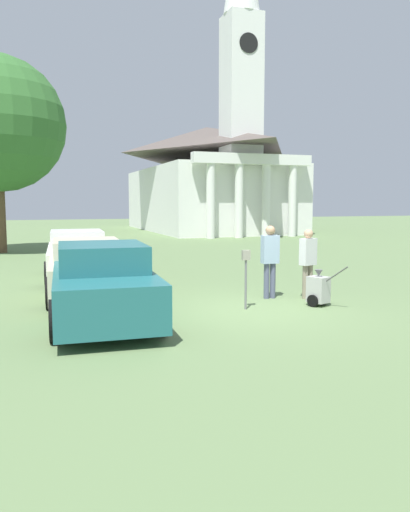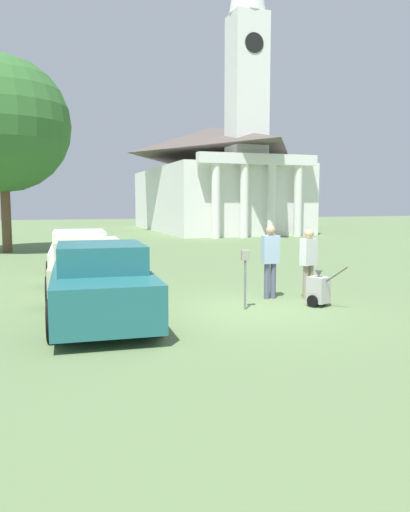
% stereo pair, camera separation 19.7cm
% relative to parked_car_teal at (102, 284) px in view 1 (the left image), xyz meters
% --- Properties ---
extents(ground_plane, '(120.00, 120.00, 0.00)m').
position_rel_parked_car_teal_xyz_m(ground_plane, '(3.13, -0.19, -0.74)').
color(ground_plane, '#607A4C').
extents(parked_car_teal, '(2.22, 4.88, 1.57)m').
position_rel_parked_car_teal_xyz_m(parked_car_teal, '(0.00, 0.00, 0.00)').
color(parked_car_teal, '#23666B').
rests_on(parked_car_teal, ground_plane).
extents(parked_car_cream, '(2.19, 5.34, 1.45)m').
position_rel_parked_car_teal_xyz_m(parked_car_cream, '(-0.00, 2.96, -0.05)').
color(parked_car_cream, beige).
rests_on(parked_car_cream, ground_plane).
extents(parked_car_white, '(2.09, 4.84, 1.52)m').
position_rel_parked_car_teal_xyz_m(parked_car_white, '(-0.00, 5.84, -0.03)').
color(parked_car_white, silver).
rests_on(parked_car_white, ground_plane).
extents(parking_meter, '(0.18, 0.09, 1.34)m').
position_rel_parked_car_teal_xyz_m(parking_meter, '(3.17, -0.05, 0.19)').
color(parking_meter, slate).
rests_on(parking_meter, ground_plane).
extents(person_worker, '(0.42, 0.24, 1.82)m').
position_rel_parked_car_teal_xyz_m(person_worker, '(4.25, 0.93, 0.31)').
color(person_worker, '#515670').
rests_on(person_worker, ground_plane).
extents(person_supervisor, '(0.47, 0.34, 1.73)m').
position_rel_parked_car_teal_xyz_m(person_supervisor, '(5.15, 0.63, 0.25)').
color(person_supervisor, gray).
rests_on(person_supervisor, ground_plane).
extents(equipment_cart, '(0.58, 0.99, 1.00)m').
position_rel_parked_car_teal_xyz_m(equipment_cart, '(4.92, -0.25, -0.35)').
color(equipment_cart, '#B2B2AD').
rests_on(equipment_cart, ground_plane).
extents(church, '(10.19, 18.63, 23.61)m').
position_rel_parked_car_teal_xyz_m(church, '(12.75, 29.30, 4.18)').
color(church, white).
rests_on(church, ground_plane).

